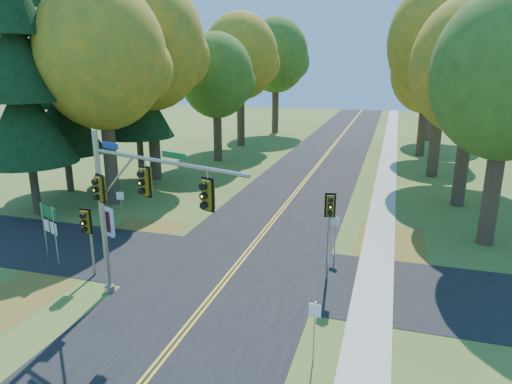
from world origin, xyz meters
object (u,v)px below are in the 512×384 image
(traffic_mast, at_px, (130,200))
(info_kiosk, at_px, (107,221))
(east_signal_pole, at_px, (330,215))
(route_sign_cluster, at_px, (49,223))

(traffic_mast, xyz_separation_m, info_kiosk, (-5.55, 6.14, -3.49))
(east_signal_pole, distance_m, info_kiosk, 12.63)
(info_kiosk, bearing_deg, route_sign_cluster, -65.92)
(traffic_mast, relative_size, east_signal_pole, 1.77)
(east_signal_pole, height_order, route_sign_cluster, east_signal_pole)
(info_kiosk, bearing_deg, traffic_mast, -23.75)
(east_signal_pole, height_order, info_kiosk, east_signal_pole)
(traffic_mast, height_order, route_sign_cluster, traffic_mast)
(traffic_mast, xyz_separation_m, route_sign_cluster, (-5.55, 1.95, -2.16))
(traffic_mast, distance_m, route_sign_cluster, 6.27)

